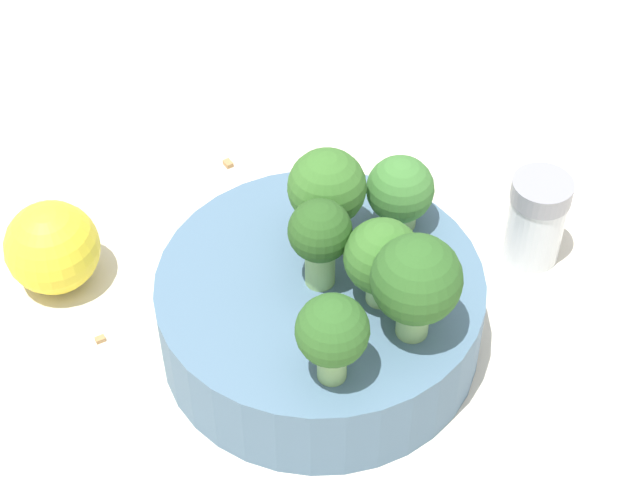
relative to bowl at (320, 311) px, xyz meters
name	(u,v)px	position (x,y,z in m)	size (l,w,h in m)	color
ground_plane	(320,340)	(0.00, 0.00, -0.03)	(3.00, 3.00, 0.00)	beige
bowl	(320,311)	(0.00, 0.00, 0.00)	(0.18, 0.18, 0.05)	slate
broccoli_floret_0	(321,238)	(0.00, 0.00, 0.06)	(0.03, 0.03, 0.05)	#84AD66
broccoli_floret_1	(382,259)	(0.03, 0.01, 0.06)	(0.04, 0.04, 0.05)	#8EB770
broccoli_floret_2	(327,190)	(-0.02, 0.03, 0.06)	(0.04, 0.04, 0.06)	#8EB770
broccoli_floret_3	(400,192)	(0.01, 0.06, 0.05)	(0.04, 0.04, 0.04)	#7A9E5B
broccoli_floret_4	(416,282)	(0.06, 0.00, 0.06)	(0.05, 0.05, 0.06)	#84AD66
broccoli_floret_5	(332,334)	(0.04, -0.05, 0.06)	(0.04, 0.04, 0.05)	#84AD66
pepper_shaker	(536,219)	(0.06, 0.13, 0.00)	(0.04, 0.04, 0.06)	silver
lemon_wedge	(52,248)	(-0.15, -0.06, 0.00)	(0.06, 0.06, 0.06)	yellow
almond_crumb_0	(100,338)	(-0.10, -0.07, -0.02)	(0.01, 0.00, 0.01)	#AD7F4C
almond_crumb_1	(228,162)	(-0.14, 0.08, -0.02)	(0.01, 0.00, 0.01)	#AD7F4C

